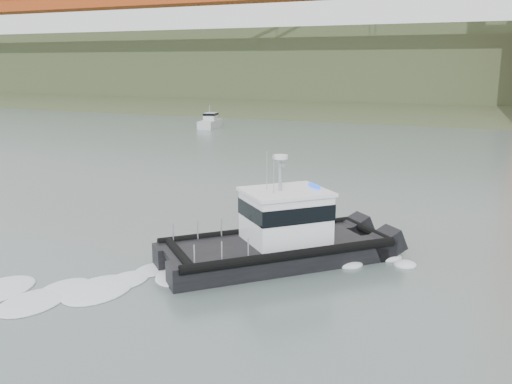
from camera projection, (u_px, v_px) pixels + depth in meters
ground at (171, 258)px, 29.73m from camera, size 400.00×400.00×0.00m
headlands at (444, 76)px, 140.15m from camera, size 500.00×105.36×27.12m
patrol_boat at (279, 235)px, 28.94m from camera, size 11.28×11.45×5.72m
motorboat at (210, 122)px, 90.28m from camera, size 3.51×6.94×3.65m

